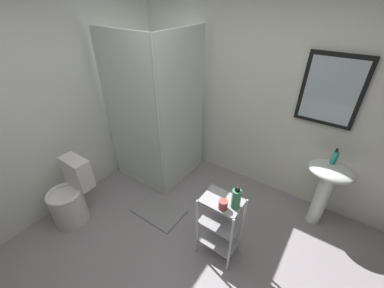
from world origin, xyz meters
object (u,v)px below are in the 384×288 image
(shower_stall, at_px, (160,146))
(body_wash_bottle_green, at_px, (236,198))
(toilet, at_px, (71,197))
(rinse_cup, at_px, (223,205))
(hand_soap_bottle, at_px, (334,157))
(bath_mat, at_px, (159,211))
(storage_cart, at_px, (220,223))
(pedestal_sink, at_px, (327,183))

(shower_stall, xyz_separation_m, body_wash_bottle_green, (1.46, -0.66, 0.38))
(toilet, height_order, rinse_cup, rinse_cup)
(hand_soap_bottle, height_order, bath_mat, hand_soap_bottle)
(body_wash_bottle_green, bearing_deg, storage_cart, 178.62)
(pedestal_sink, height_order, storage_cart, pedestal_sink)
(shower_stall, xyz_separation_m, bath_mat, (0.47, -0.60, -0.45))
(body_wash_bottle_green, bearing_deg, toilet, -162.02)
(body_wash_bottle_green, distance_m, rinse_cup, 0.12)
(pedestal_sink, relative_size, rinse_cup, 9.44)
(pedestal_sink, distance_m, toilet, 2.84)
(bath_mat, bearing_deg, pedestal_sink, 30.65)
(pedestal_sink, xyz_separation_m, storage_cart, (-0.73, -1.00, -0.14))
(hand_soap_bottle, height_order, body_wash_bottle_green, hand_soap_bottle)
(shower_stall, distance_m, toilet, 1.27)
(storage_cart, bearing_deg, pedestal_sink, 53.70)
(hand_soap_bottle, xyz_separation_m, rinse_cup, (-0.66, -1.11, -0.11))
(shower_stall, height_order, bath_mat, shower_stall)
(rinse_cup, xyz_separation_m, bath_mat, (-0.91, 0.13, -0.77))
(pedestal_sink, relative_size, storage_cart, 1.09)
(toilet, relative_size, body_wash_bottle_green, 3.33)
(pedestal_sink, distance_m, storage_cart, 1.25)
(pedestal_sink, relative_size, bath_mat, 1.35)
(body_wash_bottle_green, bearing_deg, pedestal_sink, 58.78)
(rinse_cup, bearing_deg, body_wash_bottle_green, 43.98)
(pedestal_sink, xyz_separation_m, hand_soap_bottle, (-0.02, 0.04, 0.31))
(shower_stall, distance_m, storage_cart, 1.48)
(storage_cart, distance_m, body_wash_bottle_green, 0.42)
(hand_soap_bottle, bearing_deg, shower_stall, -169.45)
(pedestal_sink, height_order, bath_mat, pedestal_sink)
(body_wash_bottle_green, bearing_deg, bath_mat, 176.91)
(storage_cart, xyz_separation_m, bath_mat, (-0.86, 0.05, -0.43))
(storage_cart, height_order, hand_soap_bottle, hand_soap_bottle)
(shower_stall, height_order, body_wash_bottle_green, shower_stall)
(pedestal_sink, height_order, hand_soap_bottle, hand_soap_bottle)
(pedestal_sink, bearing_deg, toilet, -146.36)
(rinse_cup, relative_size, bath_mat, 0.14)
(toilet, distance_m, storage_cart, 1.73)
(pedestal_sink, distance_m, hand_soap_bottle, 0.31)
(shower_stall, xyz_separation_m, hand_soap_bottle, (2.04, 0.38, 0.43))
(pedestal_sink, relative_size, body_wash_bottle_green, 3.55)
(pedestal_sink, xyz_separation_m, toilet, (-2.36, -1.57, -0.26))
(pedestal_sink, bearing_deg, rinse_cup, -122.48)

